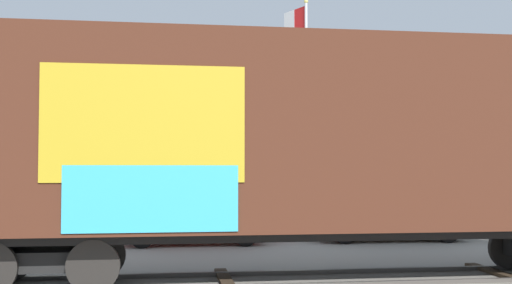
# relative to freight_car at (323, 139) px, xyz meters

# --- Properties ---
(ground_plane) EXTENTS (260.00, 260.00, 0.00)m
(ground_plane) POSITION_rel_freight_car_xyz_m (-1.15, 0.00, -2.71)
(ground_plane) COLOR gray
(track) EXTENTS (59.95, 5.91, 0.08)m
(track) POSITION_rel_freight_car_xyz_m (-1.33, -0.09, -2.68)
(track) COLOR #4C4742
(track) RESTS_ON ground_plane
(freight_car) EXTENTS (15.32, 3.90, 4.80)m
(freight_car) POSITION_rel_freight_car_xyz_m (0.00, 0.00, 0.00)
(freight_car) COLOR #472316
(freight_car) RESTS_ON ground_plane
(flagpole) EXTENTS (0.85, 1.47, 9.22)m
(flagpole) POSITION_rel_freight_car_xyz_m (1.53, 13.81, 3.30)
(flagpole) COLOR silver
(flagpole) RESTS_ON ground_plane
(hillside) EXTENTS (142.13, 31.08, 16.90)m
(hillside) POSITION_rel_freight_car_xyz_m (-1.14, 62.57, 3.45)
(hillside) COLOR gray
(hillside) RESTS_ON ground_plane
(parked_car_red) EXTENTS (4.32, 2.27, 1.79)m
(parked_car_red) POSITION_rel_freight_car_xyz_m (-2.75, 6.15, -1.83)
(parked_car_red) COLOR #B21E1E
(parked_car_red) RESTS_ON ground_plane
(parked_car_black) EXTENTS (4.57, 2.09, 1.69)m
(parked_car_black) POSITION_rel_freight_car_xyz_m (3.07, 6.70, -1.87)
(parked_car_black) COLOR black
(parked_car_black) RESTS_ON ground_plane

